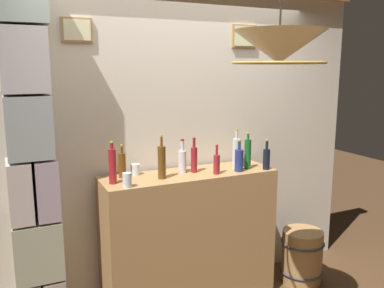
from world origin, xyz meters
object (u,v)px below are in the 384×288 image
Objects in this scene: liquor_bottle_whiskey at (162,162)px; wooden_barrel at (302,256)px; glass_tumbler_rocks at (135,169)px; liquor_bottle_tequila at (112,166)px; glass_tumbler_shot at (127,180)px; liquor_bottle_amaro at (236,153)px; liquor_bottle_vermouth at (122,165)px; liquor_bottle_gin at (248,154)px; liquor_bottle_mezcal at (182,160)px; liquor_bottle_sherry at (194,159)px; liquor_bottle_port at (217,163)px; glass_tumbler_highball at (244,161)px; liquor_bottle_bourbon at (266,158)px; pendant_lamp at (279,48)px; liquor_bottle_brandy at (239,160)px.

liquor_bottle_whiskey reaches higher than wooden_barrel.
glass_tumbler_rocks is at bearing 169.58° from wooden_barrel.
liquor_bottle_tequila reaches higher than glass_tumbler_shot.
liquor_bottle_amaro is 1.30× the size of liquor_bottle_vermouth.
liquor_bottle_gin is 2.88× the size of glass_tumbler_shot.
liquor_bottle_sherry is (0.09, -0.03, 0.01)m from liquor_bottle_mezcal.
liquor_bottle_sherry is at bearing 137.09° from liquor_bottle_port.
liquor_bottle_tequila is at bearing -178.84° from liquor_bottle_amaro.
wooden_barrel is (0.55, -0.18, -0.92)m from glass_tumbler_highball.
liquor_bottle_port is at bearing 174.71° from liquor_bottle_bourbon.
pendant_lamp reaches higher than wooden_barrel.
liquor_bottle_amaro reaches higher than liquor_bottle_sherry.
liquor_bottle_amaro reaches higher than liquor_bottle_vermouth.
liquor_bottle_gin is 1.17× the size of liquor_bottle_brandy.
pendant_lamp is (0.01, -0.74, 0.87)m from liquor_bottle_port.
liquor_bottle_whiskey reaches higher than glass_tumbler_highball.
wooden_barrel is at bearing -11.19° from liquor_bottle_amaro.
liquor_bottle_gin is (0.55, -0.11, 0.03)m from liquor_bottle_mezcal.
liquor_bottle_amaro reaches higher than liquor_bottle_mezcal.
liquor_bottle_sherry is at bearing -14.80° from glass_tumbler_rocks.
liquor_bottle_port is 1.14m from pendant_lamp.
liquor_bottle_sherry is 3.27× the size of glass_tumbler_rocks.
liquor_bottle_whiskey is 0.31m from liquor_bottle_vermouth.
glass_tumbler_highball is at bearing -3.34° from liquor_bottle_vermouth.
liquor_bottle_tequila is at bearing 175.25° from liquor_bottle_brandy.
liquor_bottle_tequila is 0.29m from glass_tumbler_rocks.
liquor_bottle_tequila is (-0.68, -0.05, 0.02)m from liquor_bottle_sherry.
liquor_bottle_gin reaches higher than liquor_bottle_brandy.
liquor_bottle_tequila reaches higher than glass_tumbler_rocks.
liquor_bottle_amaro is 1.06× the size of liquor_bottle_tequila.
liquor_bottle_amaro is at bearing 3.65° from liquor_bottle_whiskey.
glass_tumbler_rocks is 0.96m from glass_tumbler_highball.
liquor_bottle_amaro reaches higher than liquor_bottle_tequila.
liquor_bottle_port is at bearing -172.15° from liquor_bottle_gin.
liquor_bottle_port is at bearing -155.92° from glass_tumbler_highball.
glass_tumbler_shot is at bearing -157.75° from liquor_bottle_mezcal.
liquor_bottle_tequila is at bearing -176.14° from liquor_bottle_sherry.
liquor_bottle_bourbon reaches higher than glass_tumbler_highball.
wooden_barrel is (1.35, -0.09, -1.02)m from liquor_bottle_whiskey.
glass_tumbler_rocks is (-0.37, 0.09, -0.06)m from liquor_bottle_mezcal.
liquor_bottle_vermouth is at bearing -164.80° from glass_tumbler_rocks.
glass_tumbler_highball is at bearing 47.74° from liquor_bottle_brandy.
liquor_bottle_sherry is 1.22m from pendant_lamp.
glass_tumbler_rocks is 1.48m from pendant_lamp.
pendant_lamp reaches higher than glass_tumbler_shot.
liquor_bottle_mezcal reaches higher than liquor_bottle_bourbon.
wooden_barrel is at bearing -8.43° from liquor_bottle_sherry.
liquor_bottle_gin is 0.13m from liquor_bottle_brandy.
liquor_bottle_mezcal is at bearing -179.97° from glass_tumbler_highball.
liquor_bottle_amaro reaches higher than liquor_bottle_brandy.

